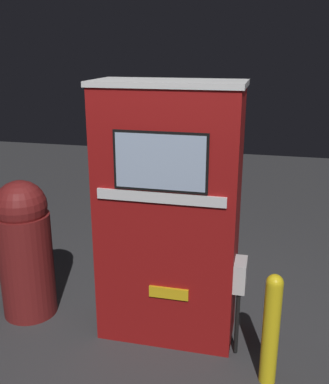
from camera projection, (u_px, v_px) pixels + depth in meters
ground_plane at (161, 348)px, 3.54m from camera, size 14.00×14.00×0.00m
gas_pump at (168, 216)px, 3.45m from camera, size 1.17×0.53×2.04m
safety_bollard at (271, 327)px, 3.06m from camera, size 0.12×0.12×0.84m
trash_bin at (25, 248)px, 3.84m from camera, size 0.46×0.46×1.22m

